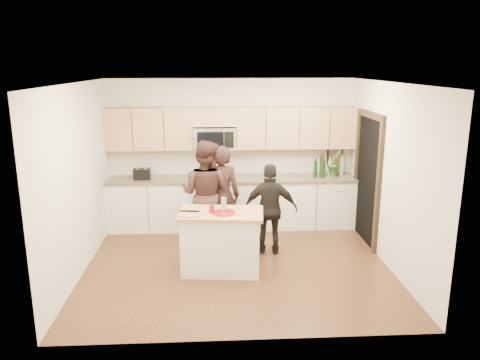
{
  "coord_description": "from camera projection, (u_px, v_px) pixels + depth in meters",
  "views": [
    {
      "loc": [
        -0.33,
        -6.56,
        2.96
      ],
      "look_at": [
        0.06,
        0.35,
        1.23
      ],
      "focal_mm": 35.0,
      "sensor_mm": 36.0,
      "label": 1
    }
  ],
  "objects": [
    {
      "name": "dish_towel",
      "position": [
        179.0,
        188.0,
        8.3
      ],
      "size": [
        0.34,
        0.6,
        0.48
      ],
      "color": "white",
      "rests_on": "ground"
    },
    {
      "name": "tongs",
      "position": [
        190.0,
        211.0,
        6.61
      ],
      "size": [
        0.28,
        0.06,
        0.02
      ],
      "primitive_type": "cube",
      "rotation": [
        0.0,
        0.0,
        -0.1
      ],
      "color": "black",
      "rests_on": "cutting_board"
    },
    {
      "name": "box_grater",
      "position": [
        224.0,
        203.0,
        6.65
      ],
      "size": [
        0.09,
        0.06,
        0.23
      ],
      "color": "silver",
      "rests_on": "red_plate"
    },
    {
      "name": "drink_glass",
      "position": [
        212.0,
        209.0,
        6.61
      ],
      "size": [
        0.07,
        0.07,
        0.11
      ],
      "primitive_type": "cylinder",
      "color": "maroon",
      "rests_on": "island"
    },
    {
      "name": "red_plate",
      "position": [
        224.0,
        213.0,
        6.61
      ],
      "size": [
        0.33,
        0.33,
        0.02
      ],
      "primitive_type": "cylinder",
      "color": "maroon",
      "rests_on": "island"
    },
    {
      "name": "woman_right",
      "position": [
        270.0,
        209.0,
        7.36
      ],
      "size": [
        0.89,
        0.46,
        1.46
      ],
      "primitive_type": "imported",
      "rotation": [
        0.0,
        0.0,
        3.02
      ],
      "color": "black",
      "rests_on": "ground"
    },
    {
      "name": "toaster",
      "position": [
        142.0,
        174.0,
        8.36
      ],
      "size": [
        0.29,
        0.2,
        0.2
      ],
      "color": "black",
      "rests_on": "back_cabinetry"
    },
    {
      "name": "cutting_board",
      "position": [
        189.0,
        215.0,
        6.49
      ],
      "size": [
        0.3,
        0.21,
        0.02
      ],
      "primitive_type": "cube",
      "rotation": [
        0.0,
        0.0,
        -0.1
      ],
      "color": "tan",
      "rests_on": "island"
    },
    {
      "name": "doorway",
      "position": [
        368.0,
        174.0,
        7.8
      ],
      "size": [
        0.06,
        1.25,
        2.2
      ],
      "color": "black",
      "rests_on": "ground"
    },
    {
      "name": "woman_center",
      "position": [
        206.0,
        194.0,
        7.62
      ],
      "size": [
        1.06,
        0.96,
        1.77
      ],
      "primitive_type": "imported",
      "rotation": [
        0.0,
        0.0,
        2.72
      ],
      "color": "#341E1A",
      "rests_on": "ground"
    },
    {
      "name": "island",
      "position": [
        221.0,
        241.0,
        6.77
      ],
      "size": [
        1.26,
        0.82,
        0.9
      ],
      "rotation": [
        0.0,
        0.0,
        -0.1
      ],
      "color": "silver",
      "rests_on": "ground"
    },
    {
      "name": "woman_left",
      "position": [
        221.0,
        196.0,
        7.7
      ],
      "size": [
        0.64,
        0.44,
        1.68
      ],
      "primitive_type": "imported",
      "rotation": [
        0.0,
        0.0,
        3.07
      ],
      "color": "black",
      "rests_on": "ground"
    },
    {
      "name": "room_shell",
      "position": [
        237.0,
        152.0,
        6.67
      ],
      "size": [
        4.52,
        4.02,
        2.71
      ],
      "color": "beige",
      "rests_on": "ground"
    },
    {
      "name": "orchid",
      "position": [
        334.0,
        162.0,
        8.56
      ],
      "size": [
        0.37,
        0.37,
        0.53
      ],
      "primitive_type": "imported",
      "rotation": [
        0.0,
        0.0,
        0.84
      ],
      "color": "#366F2C",
      "rests_on": "back_cabinetry"
    },
    {
      "name": "back_cabinetry",
      "position": [
        232.0,
        202.0,
        8.61
      ],
      "size": [
        4.5,
        0.66,
        0.94
      ],
      "color": "silver",
      "rests_on": "ground"
    },
    {
      "name": "floor",
      "position": [
        237.0,
        264.0,
        7.09
      ],
      "size": [
        4.5,
        4.5,
        0.0
      ],
      "primitive_type": "plane",
      "color": "#53331C",
      "rests_on": "ground"
    },
    {
      "name": "knife",
      "position": [
        198.0,
        213.0,
        6.54
      ],
      "size": [
        0.18,
        0.04,
        0.01
      ],
      "primitive_type": "cube",
      "rotation": [
        0.0,
        0.0,
        -0.1
      ],
      "color": "silver",
      "rests_on": "cutting_board"
    },
    {
      "name": "bottle_cluster",
      "position": [
        328.0,
        166.0,
        8.55
      ],
      "size": [
        0.58,
        0.31,
        0.4
      ],
      "color": "black",
      "rests_on": "back_cabinetry"
    },
    {
      "name": "framed_picture",
      "position": [
        335.0,
        155.0,
        8.8
      ],
      "size": [
        0.3,
        0.03,
        0.38
      ],
      "color": "black",
      "rests_on": "ground"
    },
    {
      "name": "upper_cabinetry",
      "position": [
        234.0,
        127.0,
        8.42
      ],
      "size": [
        4.5,
        0.33,
        0.75
      ],
      "color": "tan",
      "rests_on": "ground"
    },
    {
      "name": "microwave",
      "position": [
        215.0,
        138.0,
        8.41
      ],
      "size": [
        0.76,
        0.41,
        0.4
      ],
      "color": "silver",
      "rests_on": "ground"
    }
  ]
}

